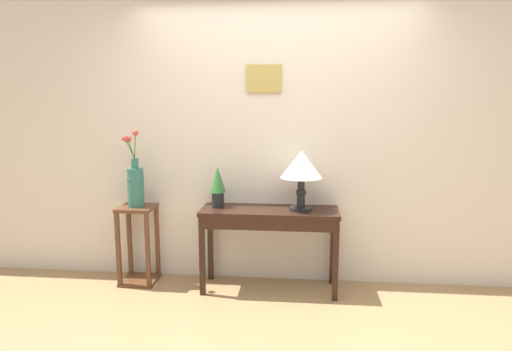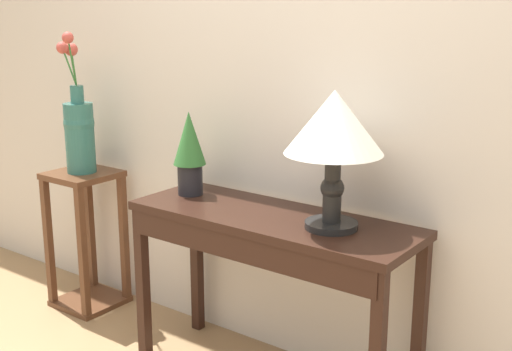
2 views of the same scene
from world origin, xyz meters
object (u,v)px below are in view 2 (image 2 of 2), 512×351
(console_table, at_px, (268,242))
(pedestal_stand_left, at_px, (87,240))
(table_lamp, at_px, (334,129))
(flower_vase_tall, at_px, (79,127))
(potted_plant_on_console, at_px, (189,149))

(console_table, xyz_separation_m, pedestal_stand_left, (-1.20, 0.07, -0.27))
(table_lamp, bearing_deg, flower_vase_tall, 178.34)
(table_lamp, xyz_separation_m, potted_plant_on_console, (-0.73, 0.03, -0.17))
(console_table, bearing_deg, potted_plant_on_console, 173.20)
(console_table, xyz_separation_m, table_lamp, (0.27, 0.02, 0.48))
(potted_plant_on_console, height_order, pedestal_stand_left, potted_plant_on_console)
(table_lamp, bearing_deg, potted_plant_on_console, 177.60)
(console_table, xyz_separation_m, flower_vase_tall, (-1.21, 0.07, 0.32))
(console_table, distance_m, table_lamp, 0.55)
(console_table, height_order, potted_plant_on_console, potted_plant_on_console)
(console_table, relative_size, potted_plant_on_console, 3.27)
(flower_vase_tall, bearing_deg, console_table, -3.18)
(table_lamp, xyz_separation_m, flower_vase_tall, (-1.47, 0.04, -0.16))
(potted_plant_on_console, xyz_separation_m, flower_vase_tall, (-0.75, 0.01, 0.01))
(table_lamp, bearing_deg, console_table, -174.87)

